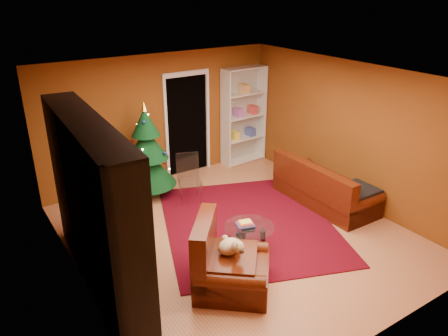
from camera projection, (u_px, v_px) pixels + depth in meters
floor at (237, 235)px, 7.26m from camera, size 5.00×5.50×0.05m
ceiling at (239, 76)px, 6.21m from camera, size 5.00×5.50×0.05m
wall_back at (160, 118)px, 8.87m from camera, size 5.00×0.05×2.60m
wall_left at (73, 204)px, 5.46m from camera, size 0.05×5.50×2.60m
wall_right at (351, 133)px, 8.00m from camera, size 0.05×5.50×2.60m
doorway at (187, 126)px, 9.23m from camera, size 1.06×0.60×2.16m
rug at (248, 223)px, 7.54m from camera, size 3.75×4.02×0.02m
media_unit at (95, 208)px, 5.61m from camera, size 0.63×3.10×2.36m
christmas_tree at (147, 151)px, 8.24m from camera, size 1.20×1.20×1.87m
gift_box_teal at (131, 194)px, 8.23m from camera, size 0.32×0.32×0.32m
gift_box_green at (128, 196)px, 8.23m from camera, size 0.28×0.28×0.25m
gift_box_red at (135, 189)px, 8.59m from camera, size 0.21×0.21×0.20m
white_bookshelf at (244, 116)px, 9.78m from camera, size 1.05×0.42×2.23m
armchair at (233, 262)px, 5.83m from camera, size 1.49×1.49×0.83m
dog at (230, 246)px, 5.80m from camera, size 0.49×0.50×0.27m
sofa at (326, 182)px, 8.10m from camera, size 0.92×2.00×0.86m
coffee_table at (249, 237)px, 6.77m from camera, size 0.98×0.98×0.49m
acrylic_chair at (190, 182)px, 8.15m from camera, size 0.56×0.58×0.84m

